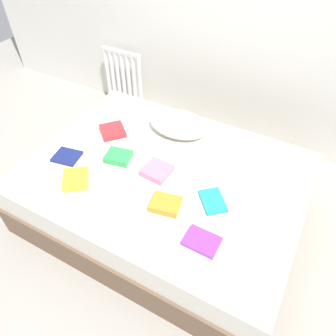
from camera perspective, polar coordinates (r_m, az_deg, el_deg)
name	(u,v)px	position (r m, az deg, el deg)	size (l,w,h in m)	color
ground_plane	(165,213)	(2.66, -0.52, -8.08)	(8.00, 8.00, 0.00)	#9E998E
bed	(165,193)	(2.47, -0.56, -4.58)	(2.00, 1.50, 0.50)	brown
radiator	(123,76)	(3.72, -8.09, 16.17)	(0.48, 0.04, 0.57)	white
pillow	(179,124)	(2.61, 1.96, 7.94)	(0.50, 0.36, 0.12)	white
textbook_pink	(157,171)	(2.25, -2.01, -0.48)	(0.19, 0.19, 0.05)	pink
textbook_white	(116,188)	(2.17, -9.36, -3.58)	(0.18, 0.14, 0.04)	white
textbook_orange	(166,204)	(2.04, -0.44, -6.55)	(0.19, 0.15, 0.05)	orange
textbook_teal	(213,201)	(2.10, 8.08, -5.91)	(0.21, 0.14, 0.02)	teal
textbook_green	(119,157)	(2.38, -8.91, 2.01)	(0.18, 0.15, 0.05)	green
textbook_red	(113,131)	(2.64, -9.95, 6.60)	(0.20, 0.19, 0.04)	red
textbook_yellow	(76,179)	(2.28, -16.29, -1.92)	(0.19, 0.17, 0.05)	yellow
textbook_purple	(202,241)	(1.90, 6.12, -12.98)	(0.20, 0.15, 0.03)	purple
textbook_navy	(67,156)	(2.50, -17.75, 1.99)	(0.19, 0.16, 0.02)	navy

